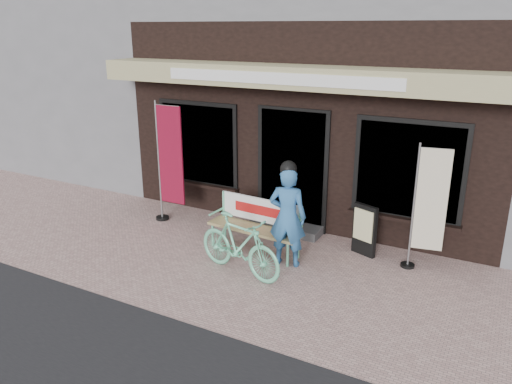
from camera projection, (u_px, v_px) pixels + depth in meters
The scene contains 9 objects.
ground at pixel (237, 271), 7.53m from camera, with size 70.00×70.00×0.00m, color #BD9790.
storefront at pixel (351, 52), 10.74m from camera, with size 7.00×6.77×6.00m.
neighbor_left_near at pixel (83, 38), 14.93m from camera, with size 10.00×7.00×6.40m, color slate.
bench at pixel (257, 221), 8.10m from camera, with size 1.63×0.52×0.87m.
person at pixel (288, 215), 7.51m from camera, with size 0.63×0.48×1.66m.
bicycle at pixel (239, 245), 7.33m from camera, with size 0.43×1.53×0.92m, color #6ED6A8.
nobori_red at pixel (169, 161), 9.10m from camera, with size 0.66×0.25×2.27m.
nobori_cream at pixel (428, 207), 7.30m from camera, with size 0.58×0.25×1.95m.
menu_stand at pixel (364, 230), 7.96m from camera, with size 0.42×0.22×0.85m.
Camera 1 is at (3.45, -5.83, 3.51)m, focal length 35.00 mm.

